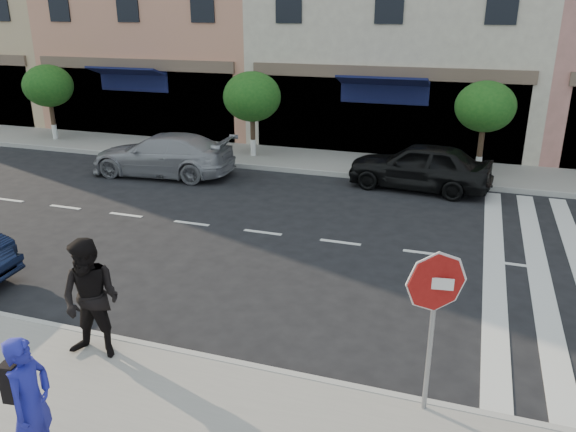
# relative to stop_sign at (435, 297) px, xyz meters

# --- Properties ---
(ground) EXTENTS (120.00, 120.00, 0.00)m
(ground) POSITION_rel_stop_sign_xyz_m (-2.54, 1.67, -1.86)
(ground) COLOR black
(ground) RESTS_ON ground
(sidewalk_far) EXTENTS (60.00, 3.00, 0.15)m
(sidewalk_far) POSITION_rel_stop_sign_xyz_m (-2.54, 12.67, -1.78)
(sidewalk_far) COLOR gray
(sidewalk_far) RESTS_ON ground
(building_centre) EXTENTS (11.00, 9.00, 11.00)m
(building_centre) POSITION_rel_stop_sign_xyz_m (-3.04, 18.67, 3.64)
(building_centre) COLOR beige
(building_centre) RESTS_ON ground
(street_tree_wa) EXTENTS (2.00, 2.00, 3.05)m
(street_tree_wa) POSITION_rel_stop_sign_xyz_m (-16.54, 12.47, 0.48)
(street_tree_wa) COLOR #473323
(street_tree_wa) RESTS_ON sidewalk_far
(street_tree_wb) EXTENTS (2.10, 2.10, 3.06)m
(street_tree_wb) POSITION_rel_stop_sign_xyz_m (-7.54, 12.47, 0.45)
(street_tree_wb) COLOR #473323
(street_tree_wb) RESTS_ON sidewalk_far
(street_tree_c) EXTENTS (1.90, 1.90, 3.04)m
(street_tree_c) POSITION_rel_stop_sign_xyz_m (0.46, 12.47, 0.50)
(street_tree_c) COLOR #473323
(street_tree_c) RESTS_ON sidewalk_far
(stop_sign) EXTENTS (0.82, 0.15, 2.33)m
(stop_sign) POSITION_rel_stop_sign_xyz_m (0.00, 0.00, 0.00)
(stop_sign) COLOR gray
(stop_sign) RESTS_ON sidewalk_near
(photographer) EXTENTS (0.49, 0.68, 1.72)m
(photographer) POSITION_rel_stop_sign_xyz_m (-4.23, -2.46, -0.85)
(photographer) COLOR #212398
(photographer) RESTS_ON sidewalk_near
(walker) EXTENTS (1.01, 0.83, 1.95)m
(walker) POSITION_rel_stop_sign_xyz_m (-5.00, -0.33, -0.73)
(walker) COLOR black
(walker) RESTS_ON sidewalk_near
(car_far_left) EXTENTS (4.96, 2.28, 1.40)m
(car_far_left) POSITION_rel_stop_sign_xyz_m (-9.60, 9.51, -1.15)
(car_far_left) COLOR gray
(car_far_left) RESTS_ON ground
(car_far_mid) EXTENTS (4.49, 2.20, 1.47)m
(car_far_mid) POSITION_rel_stop_sign_xyz_m (-1.26, 10.66, -1.12)
(car_far_mid) COLOR black
(car_far_mid) RESTS_ON ground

